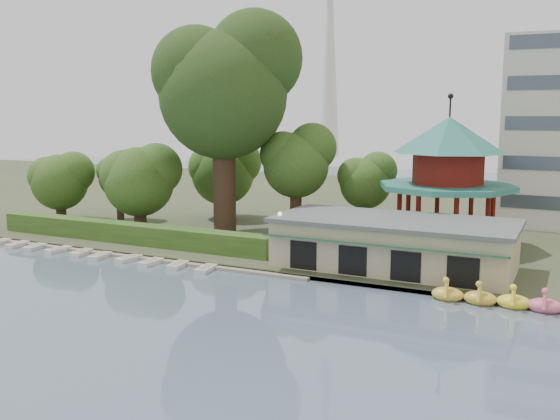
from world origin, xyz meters
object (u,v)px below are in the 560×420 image
Objects in this scene: pavilion at (448,168)px; big_tree at (226,83)px; boathouse at (394,243)px; dock at (132,255)px.

big_tree is (-20.83, -3.80, 7.80)m from pavilion.
dock is at bearing -167.76° from boathouse.
big_tree is (3.17, 11.00, 15.16)m from dock.
boathouse is 0.85× the size of big_tree.
boathouse is at bearing -101.28° from pavilion.
dock is 19.00m from big_tree.
big_tree is at bearing 73.93° from dock.
big_tree reaches higher than boathouse.
dock is 2.52× the size of pavilion.
boathouse is 23.67m from big_tree.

